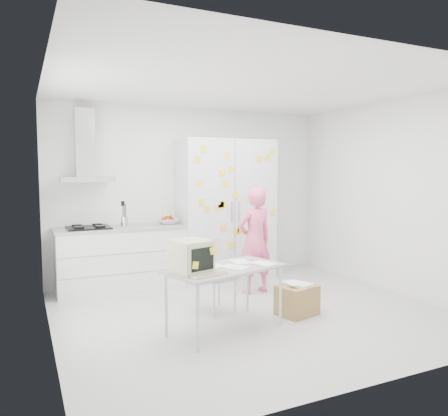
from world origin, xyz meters
name	(u,v)px	position (x,y,z in m)	size (l,w,h in m)	color
floor	(251,313)	(0.00, 0.00, -0.01)	(4.50, 4.00, 0.02)	silver
walls	(226,198)	(0.00, 0.72, 1.35)	(4.52, 4.01, 2.70)	white
ceiling	(252,86)	(0.00, 0.00, 2.70)	(4.50, 4.00, 0.02)	white
counter_run	(122,257)	(-1.20, 1.70, 0.47)	(1.84, 0.63, 1.28)	white
range_hood	(85,154)	(-1.65, 1.84, 1.96)	(0.70, 0.48, 1.01)	silver
tall_cabinet	(226,210)	(0.45, 1.67, 1.10)	(1.50, 0.68, 2.20)	silver
person	(255,240)	(0.46, 0.75, 0.74)	(0.54, 0.36, 1.49)	#FA618D
desk	(204,263)	(-0.79, -0.43, 0.77)	(1.41, 0.97, 1.02)	#AAAEB5
chair	(213,270)	(-0.37, 0.30, 0.50)	(0.48, 0.48, 0.88)	silver
cardboard_box	(297,300)	(0.47, -0.30, 0.18)	(0.51, 0.45, 0.39)	#A47E47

